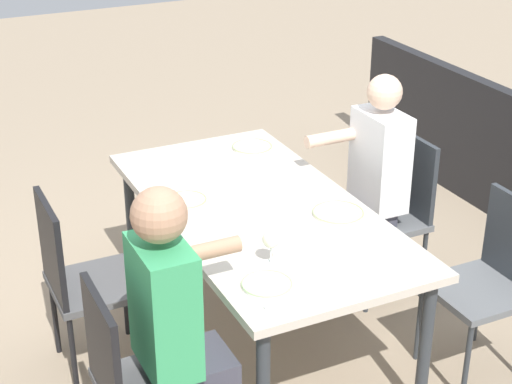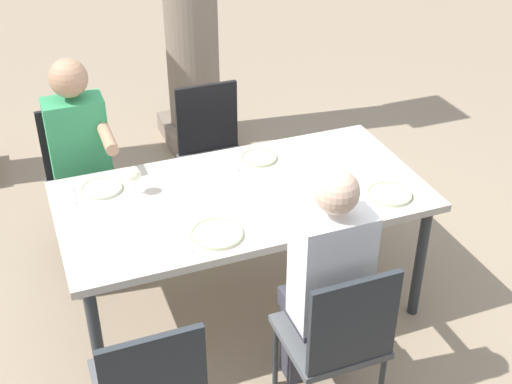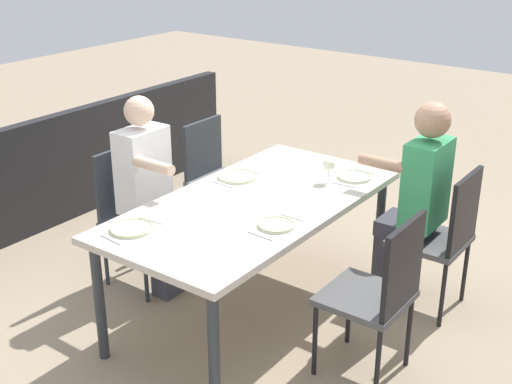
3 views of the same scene
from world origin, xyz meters
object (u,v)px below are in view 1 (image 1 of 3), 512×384
Objects in this scene: diner_man_white at (369,183)px; plate_0 at (267,284)px; chair_west_south at (493,275)px; chair_west_north at (134,377)px; plate_2 at (186,200)px; wine_glass_0 at (271,240)px; chair_mid_south at (393,205)px; plate_1 at (338,213)px; plate_3 at (252,147)px; chair_mid_north at (78,275)px; diner_woman_green at (179,325)px; dining_table at (259,218)px.

plate_0 is (-0.82, 1.04, 0.08)m from diner_man_white.
chair_west_north is at bearing 90.00° from chair_west_south.
wine_glass_0 is at bearing -171.61° from plate_2.
diner_man_white reaches higher than chair_mid_south.
chair_mid_south is 3.65× the size of plate_1.
wine_glass_0 is 0.68× the size of plate_3.
chair_west_north reaches higher than plate_3.
wine_glass_0 is at bearing -31.69° from plate_0.
diner_woman_green is (-0.86, -0.20, 0.18)m from chair_mid_north.
chair_mid_north is at bearing 90.10° from diner_man_white.
dining_table is at bearing -51.10° from chair_west_north.
diner_man_white is 5.17× the size of plate_1.
wine_glass_0 is (-0.66, 1.12, 0.36)m from chair_mid_south.
chair_mid_north is at bearing 0.05° from chair_west_north.
plate_1 reaches higher than dining_table.
wine_glass_0 is 0.78× the size of plate_2.
plate_0 is (0.04, -0.41, 0.06)m from diner_woman_green.
plate_1 is (0.49, -1.03, 0.06)m from diner_woman_green.
wine_glass_0 is at bearing 79.44° from chair_west_south.
plate_2 is at bearing 0.65° from plate_0.
chair_mid_north is 5.98× the size of wine_glass_0.
chair_west_north is 1.88m from diner_man_white.
plate_2 is (0.75, 0.11, -0.11)m from wine_glass_0.
plate_2 reaches higher than dining_table.
dining_table is 2.03× the size of chair_mid_north.
chair_mid_north reaches higher than wine_glass_0.
chair_mid_north is 4.39× the size of plate_0.
chair_west_south is 0.70× the size of diner_man_white.
chair_west_north is 1.84m from chair_west_south.
chair_west_north is at bearing 106.17° from wine_glass_0.
diner_man_white is 0.57m from plate_1.
plate_1 is (-0.25, -0.32, 0.07)m from dining_table.
chair_west_north is 0.28m from diner_woman_green.
plate_1 is (0.49, -1.24, 0.24)m from chair_west_north.
chair_west_north is 4.33× the size of plate_0.
chair_west_south is 0.87m from chair_mid_south.
plate_0 and plate_1 have the same top height.
chair_mid_south reaches higher than dining_table.
chair_mid_north reaches higher than plate_0.
chair_mid_north is 1.05m from plate_0.
diner_woman_green is (-0.86, 1.64, 0.20)m from chair_mid_south.
chair_west_south is 3.90× the size of plate_3.
chair_west_north is 2.03m from chair_mid_south.
chair_mid_south is at bearing -82.34° from dining_table.
chair_mid_south is 1.49m from plate_0.
chair_west_north reaches higher than plate_1.
plate_2 is at bearing 8.39° from wine_glass_0.
diner_woman_green is 1.70m from diner_man_white.
diner_woman_green is 1.78m from plate_3.
plate_2 is at bearing -23.00° from diner_woman_green.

